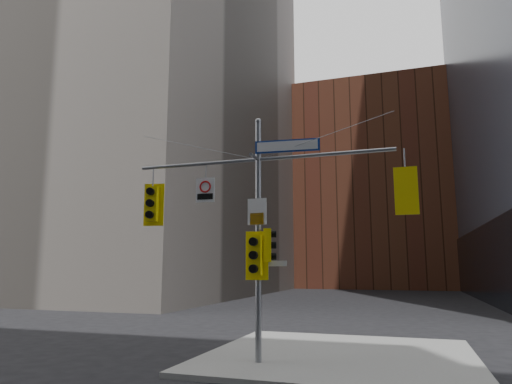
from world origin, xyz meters
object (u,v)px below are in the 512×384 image
Objects in this scene: traffic_light_west_arm at (152,204)px; street_sign_blade at (287,146)px; regulatory_sign_arm at (205,189)px; traffic_light_pole_front at (255,255)px; traffic_light_pole_side at (269,245)px; traffic_light_east_arm at (406,192)px; signal_assembly at (258,212)px.

street_sign_blade is (4.51, -0.01, 1.55)m from traffic_light_west_arm.
regulatory_sign_arm reaches higher than traffic_light_west_arm.
traffic_light_pole_front is at bearing -16.78° from traffic_light_west_arm.
traffic_light_west_arm reaches higher than traffic_light_pole_side.
traffic_light_pole_side is at bearing -0.14° from traffic_light_east_arm.
traffic_light_east_arm is at bearing -105.20° from traffic_light_pole_side.
traffic_light_west_arm is at bearing 75.10° from traffic_light_pole_side.
traffic_light_west_arm is 4.16m from traffic_light_pole_side.
traffic_light_east_arm is at bearing -5.84° from street_sign_blade.
traffic_light_west_arm is at bearing 179.78° from signal_assembly.
street_sign_blade is at bearing 12.63° from traffic_light_pole_front.
traffic_light_west_arm is 3.99m from traffic_light_pole_front.
traffic_light_pole_front is (-0.32, -0.28, -0.30)m from traffic_light_pole_side.
traffic_light_east_arm is at bearing -0.30° from traffic_light_pole_front.
traffic_light_west_arm is 1.92m from regulatory_sign_arm.
traffic_light_pole_side is at bearing 3.15° from signal_assembly.
signal_assembly is 6.21× the size of traffic_light_east_arm.
street_sign_blade is (-3.29, 0.00, 1.55)m from traffic_light_east_arm.
signal_assembly is 1.05m from traffic_light_pole_side.
street_sign_blade is at bearing -12.47° from traffic_light_west_arm.
traffic_light_west_arm is at bearing 174.07° from street_sign_blade.
signal_assembly is at bearing 174.42° from street_sign_blade.
traffic_light_pole_front is 2.69m from regulatory_sign_arm.
signal_assembly is 5.78× the size of traffic_light_west_arm.
street_sign_blade reaches higher than traffic_light_pole_side.
signal_assembly is 2.14m from street_sign_blade.
regulatory_sign_arm is at bearing 76.11° from traffic_light_pole_side.
regulatory_sign_arm reaches higher than traffic_light_pole_side.
traffic_light_pole_side is at bearing 172.82° from street_sign_blade.
traffic_light_pole_front is 1.83× the size of regulatory_sign_arm.
regulatory_sign_arm reaches higher than traffic_light_pole_front.
street_sign_blade is at bearing -1.34° from regulatory_sign_arm.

